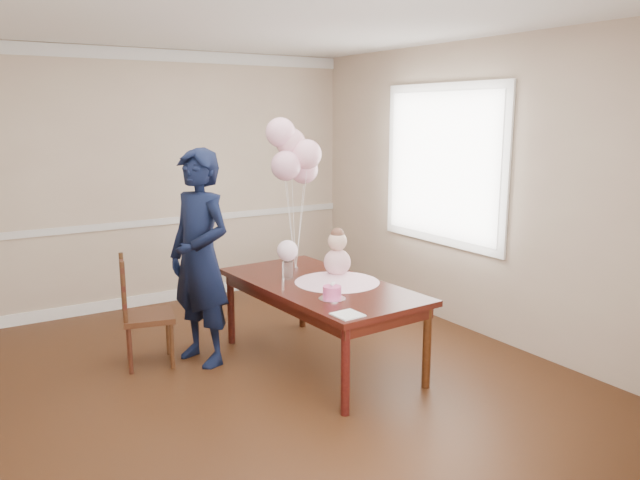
{
  "coord_description": "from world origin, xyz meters",
  "views": [
    {
      "loc": [
        -2.01,
        -4.02,
        2.04
      ],
      "look_at": [
        0.58,
        0.12,
        1.05
      ],
      "focal_mm": 35.0,
      "sensor_mm": 36.0,
      "label": 1
    }
  ],
  "objects_px": {
    "dining_chair_seat": "(148,317)",
    "woman": "(200,258)",
    "dining_table_top": "(320,286)",
    "birthday_cake": "(332,292)"
  },
  "relations": [
    {
      "from": "birthday_cake",
      "to": "woman",
      "type": "relative_size",
      "value": 0.08
    },
    {
      "from": "woman",
      "to": "dining_chair_seat",
      "type": "bearing_deg",
      "value": -131.01
    },
    {
      "from": "dining_table_top",
      "to": "birthday_cake",
      "type": "relative_size",
      "value": 13.33
    },
    {
      "from": "dining_table_top",
      "to": "woman",
      "type": "distance_m",
      "value": 1.01
    },
    {
      "from": "dining_chair_seat",
      "to": "woman",
      "type": "relative_size",
      "value": 0.22
    },
    {
      "from": "dining_table_top",
      "to": "dining_chair_seat",
      "type": "relative_size",
      "value": 4.61
    },
    {
      "from": "dining_chair_seat",
      "to": "woman",
      "type": "height_order",
      "value": "woman"
    },
    {
      "from": "birthday_cake",
      "to": "dining_table_top",
      "type": "bearing_deg",
      "value": 69.21
    },
    {
      "from": "dining_table_top",
      "to": "woman",
      "type": "xyz_separation_m",
      "value": [
        -0.8,
        0.56,
        0.22
      ]
    },
    {
      "from": "dining_chair_seat",
      "to": "woman",
      "type": "bearing_deg",
      "value": -10.36
    }
  ]
}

